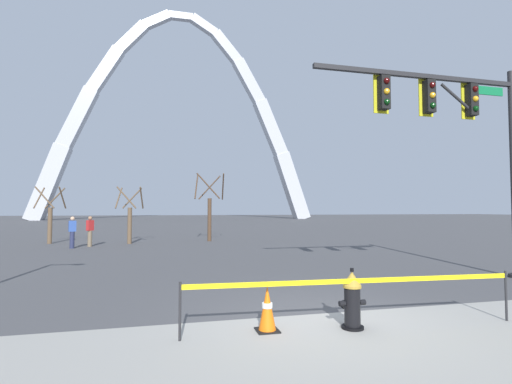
{
  "coord_description": "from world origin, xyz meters",
  "views": [
    {
      "loc": [
        -2.72,
        -6.47,
        1.96
      ],
      "look_at": [
        0.09,
        5.0,
        2.5
      ],
      "focal_mm": 26.32,
      "sensor_mm": 36.0,
      "label": 1
    }
  ],
  "objects_px": {
    "pedestrian_walking_left": "(90,231)",
    "traffic_signal_gantry": "(462,127)",
    "pedestrian_standing_center": "(72,232)",
    "monument_arch": "(180,126)",
    "fire_hydrant": "(352,300)",
    "traffic_cone_by_hydrant": "(267,309)"
  },
  "relations": [
    {
      "from": "traffic_signal_gantry",
      "to": "monument_arch",
      "type": "xyz_separation_m",
      "value": [
        -5.37,
        64.85,
        13.92
      ]
    },
    {
      "from": "traffic_cone_by_hydrant",
      "to": "traffic_signal_gantry",
      "type": "xyz_separation_m",
      "value": [
        6.47,
        2.86,
        3.91
      ]
    },
    {
      "from": "fire_hydrant",
      "to": "traffic_signal_gantry",
      "type": "relative_size",
      "value": 0.15
    },
    {
      "from": "traffic_cone_by_hydrant",
      "to": "pedestrian_walking_left",
      "type": "height_order",
      "value": "pedestrian_walking_left"
    },
    {
      "from": "traffic_cone_by_hydrant",
      "to": "monument_arch",
      "type": "relative_size",
      "value": 0.01
    },
    {
      "from": "fire_hydrant",
      "to": "traffic_signal_gantry",
      "type": "bearing_deg",
      "value": 31.12
    },
    {
      "from": "traffic_cone_by_hydrant",
      "to": "monument_arch",
      "type": "bearing_deg",
      "value": 89.07
    },
    {
      "from": "traffic_signal_gantry",
      "to": "monument_arch",
      "type": "relative_size",
      "value": 0.12
    },
    {
      "from": "traffic_signal_gantry",
      "to": "pedestrian_walking_left",
      "type": "distance_m",
      "value": 17.58
    },
    {
      "from": "fire_hydrant",
      "to": "pedestrian_walking_left",
      "type": "distance_m",
      "value": 16.99
    },
    {
      "from": "pedestrian_walking_left",
      "to": "traffic_signal_gantry",
      "type": "bearing_deg",
      "value": -46.46
    },
    {
      "from": "traffic_cone_by_hydrant",
      "to": "fire_hydrant",
      "type": "bearing_deg",
      "value": -8.38
    },
    {
      "from": "traffic_signal_gantry",
      "to": "pedestrian_walking_left",
      "type": "xyz_separation_m",
      "value": [
        -11.88,
        12.5,
        -3.45
      ]
    },
    {
      "from": "fire_hydrant",
      "to": "monument_arch",
      "type": "xyz_separation_m",
      "value": [
        -0.29,
        67.91,
        17.72
      ]
    },
    {
      "from": "fire_hydrant",
      "to": "traffic_cone_by_hydrant",
      "type": "height_order",
      "value": "fire_hydrant"
    },
    {
      "from": "pedestrian_standing_center",
      "to": "fire_hydrant",
      "type": "bearing_deg",
      "value": -63.18
    },
    {
      "from": "fire_hydrant",
      "to": "pedestrian_walking_left",
      "type": "bearing_deg",
      "value": 113.58
    },
    {
      "from": "fire_hydrant",
      "to": "pedestrian_walking_left",
      "type": "xyz_separation_m",
      "value": [
        -6.79,
        15.57,
        0.35
      ]
    },
    {
      "from": "fire_hydrant",
      "to": "pedestrian_walking_left",
      "type": "relative_size",
      "value": 0.62
    },
    {
      "from": "pedestrian_walking_left",
      "to": "pedestrian_standing_center",
      "type": "bearing_deg",
      "value": -131.74
    },
    {
      "from": "traffic_signal_gantry",
      "to": "pedestrian_standing_center",
      "type": "bearing_deg",
      "value": 136.96
    },
    {
      "from": "fire_hydrant",
      "to": "pedestrian_walking_left",
      "type": "height_order",
      "value": "pedestrian_walking_left"
    }
  ]
}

